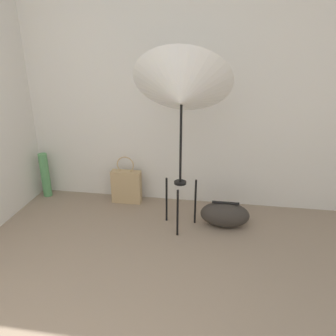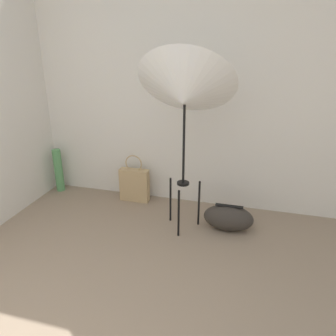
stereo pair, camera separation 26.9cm
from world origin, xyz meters
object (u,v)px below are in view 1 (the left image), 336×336
Objects in this scene: duffel_bag at (225,215)px; paper_roll at (45,175)px; tote_bag at (126,186)px; photo_umbrella at (181,93)px.

duffel_bag is 0.92× the size of paper_roll.
tote_bag is at bearing 162.58° from duffel_bag.
tote_bag is (-0.64, 0.40, -1.08)m from photo_umbrella.
photo_umbrella reaches higher than duffel_bag.
duffel_bag is 2.05m from paper_roll.
paper_roll is (-0.95, 0.01, 0.06)m from tote_bag.
photo_umbrella is 1.94m from paper_roll.
photo_umbrella is 3.27× the size of paper_roll.
photo_umbrella is at bearing -32.26° from tote_bag.
tote_bag is 0.95m from paper_roll.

